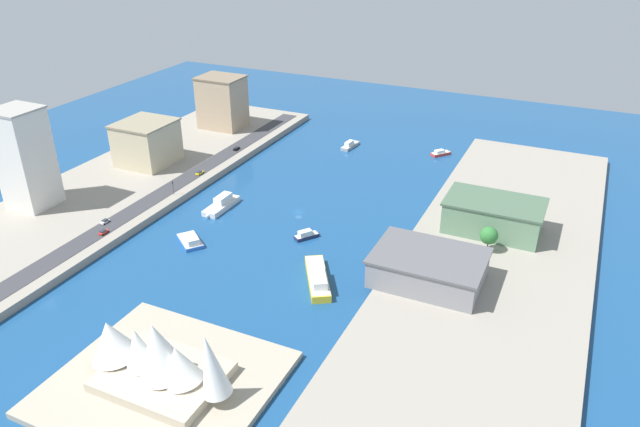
% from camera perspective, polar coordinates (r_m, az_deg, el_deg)
% --- Properties ---
extents(ground_plane, '(440.00, 440.00, 0.00)m').
position_cam_1_polar(ground_plane, '(269.16, -2.07, 0.13)').
color(ground_plane, navy).
extents(quay_west, '(70.00, 240.00, 3.15)m').
position_cam_1_polar(quay_west, '(245.99, 16.57, -3.46)').
color(quay_west, gray).
rests_on(quay_west, ground_plane).
extents(quay_east, '(70.00, 240.00, 3.15)m').
position_cam_1_polar(quay_east, '(314.74, -16.54, 3.44)').
color(quay_east, gray).
rests_on(quay_east, ground_plane).
extents(peninsula_point, '(60.72, 55.25, 2.00)m').
position_cam_1_polar(peninsula_point, '(183.47, -14.53, -15.26)').
color(peninsula_point, '#A89E89').
rests_on(peninsula_point, ground_plane).
extents(road_strip, '(9.70, 228.00, 0.15)m').
position_cam_1_polar(road_strip, '(299.16, -12.95, 2.99)').
color(road_strip, '#38383D').
rests_on(road_strip, quay_east).
extents(ferry_yellow_fast, '(20.01, 27.71, 6.05)m').
position_cam_1_polar(ferry_yellow_fast, '(218.91, -0.21, -6.05)').
color(ferry_yellow_fast, yellow).
rests_on(ferry_yellow_fast, ground_plane).
extents(catamaran_blue, '(16.00, 14.74, 3.97)m').
position_cam_1_polar(catamaran_blue, '(249.20, -12.13, -2.51)').
color(catamaran_blue, blue).
rests_on(catamaran_blue, ground_plane).
extents(tugboat_red, '(9.96, 11.10, 3.11)m').
position_cam_1_polar(tugboat_red, '(337.98, 11.33, 5.62)').
color(tugboat_red, red).
rests_on(tugboat_red, ground_plane).
extents(yacht_sleek_gray, '(5.98, 16.21, 3.96)m').
position_cam_1_polar(yacht_sleek_gray, '(342.80, 2.86, 6.47)').
color(yacht_sleek_gray, '#999EA3').
rests_on(yacht_sleek_gray, ground_plane).
extents(patrol_launch_navy, '(8.73, 10.54, 3.57)m').
position_cam_1_polar(patrol_launch_navy, '(247.60, -1.30, -2.05)').
color(patrol_launch_navy, '#1E284C').
rests_on(patrol_launch_navy, ground_plane).
extents(ferry_white_commuter, '(7.12, 22.71, 5.68)m').
position_cam_1_polar(ferry_white_commuter, '(275.36, -9.28, 0.88)').
color(ferry_white_commuter, silver).
rests_on(ferry_white_commuter, ground_plane).
extents(apartment_midrise_tan, '(25.47, 20.69, 30.29)m').
position_cam_1_polar(apartment_midrise_tan, '(367.00, -9.23, 10.36)').
color(apartment_midrise_tan, tan).
rests_on(apartment_midrise_tan, quay_east).
extents(warehouse_low_gray, '(38.87, 28.19, 10.69)m').
position_cam_1_polar(warehouse_low_gray, '(216.18, 10.20, -5.05)').
color(warehouse_low_gray, gray).
rests_on(warehouse_low_gray, quay_west).
extents(terminal_long_green, '(38.95, 23.92, 13.28)m').
position_cam_1_polar(terminal_long_green, '(254.59, 16.06, -0.18)').
color(terminal_long_green, slate).
rests_on(terminal_long_green, quay_west).
extents(hotel_broad_white, '(18.44, 18.50, 44.06)m').
position_cam_1_polar(hotel_broad_white, '(289.38, -26.07, 4.73)').
color(hotel_broad_white, silver).
rests_on(hotel_broad_white, quay_east).
extents(office_block_beige, '(25.90, 27.30, 21.88)m').
position_cam_1_polar(office_block_beige, '(321.99, -16.05, 6.46)').
color(office_block_beige, '#C6B793').
rests_on(office_block_beige, quay_east).
extents(suv_black, '(1.99, 4.78, 1.52)m').
position_cam_1_polar(suv_black, '(333.16, -7.91, 6.11)').
color(suv_black, black).
rests_on(suv_black, road_strip).
extents(van_white, '(2.00, 4.25, 1.46)m').
position_cam_1_polar(van_white, '(268.18, -19.66, -0.70)').
color(van_white, black).
rests_on(van_white, road_strip).
extents(pickup_red, '(1.93, 4.41, 1.63)m').
position_cam_1_polar(pickup_red, '(259.68, -19.78, -1.65)').
color(pickup_red, black).
rests_on(pickup_red, road_strip).
extents(taxi_yellow_cab, '(1.95, 4.80, 1.54)m').
position_cam_1_polar(taxi_yellow_cab, '(305.01, -11.30, 3.81)').
color(taxi_yellow_cab, black).
rests_on(taxi_yellow_cab, road_strip).
extents(traffic_light_waterfront, '(0.36, 0.36, 6.50)m').
position_cam_1_polar(traffic_light_waterfront, '(284.33, -13.72, 2.54)').
color(traffic_light_waterfront, black).
rests_on(traffic_light_waterfront, quay_east).
extents(opera_landmark, '(47.71, 25.58, 21.66)m').
position_cam_1_polar(opera_landmark, '(178.31, -15.23, -12.92)').
color(opera_landmark, '#BCAD93').
rests_on(opera_landmark, peninsula_point).
extents(park_tree_cluster, '(18.54, 23.71, 10.12)m').
position_cam_1_polar(park_tree_cluster, '(245.11, 17.12, -1.49)').
color(park_tree_cluster, brown).
rests_on(park_tree_cluster, quay_west).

